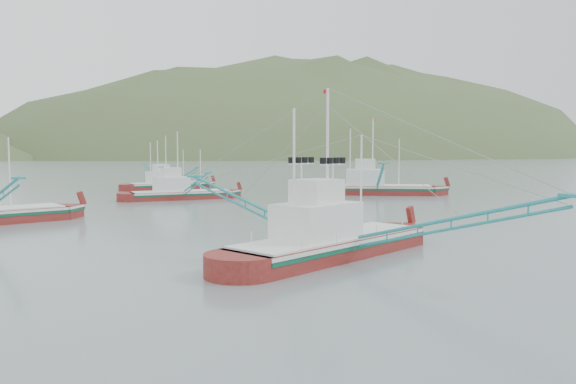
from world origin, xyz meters
name	(u,v)px	position (x,y,z in m)	size (l,w,h in m)	color
ground	(335,257)	(0.00, 0.00, 0.00)	(1200.00, 1200.00, 0.00)	slate
main_boat	(331,221)	(-0.12, 0.28, 2.01)	(13.91, 23.52, 9.92)	maroon
bg_boat_far	(180,189)	(1.73, 39.66, 1.20)	(11.93, 21.59, 8.74)	maroon
bg_boat_right	(375,177)	(27.00, 35.58, 2.28)	(18.11, 24.59, 10.85)	maroon
bg_boat_extra	(168,180)	(4.57, 57.61, 1.36)	(12.23, 21.48, 8.74)	maroon
headland_right	(324,157)	(240.00, 430.00, 0.00)	(684.00, 432.00, 306.00)	#3E5129
ridge_distant	(71,156)	(30.00, 560.00, 0.00)	(960.00, 400.00, 240.00)	slate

